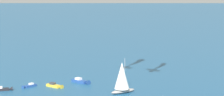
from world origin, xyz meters
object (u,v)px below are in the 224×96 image
(motorboat_trailing, at_px, (82,81))
(motorboat_outer_ring_b, at_px, (55,86))
(motorboat_mid_cluster, at_px, (4,89))
(sailboat_outer_ring_a, at_px, (122,77))
(motorboat_inshore, at_px, (29,86))

(motorboat_trailing, bearing_deg, motorboat_outer_ring_b, 28.08)
(motorboat_mid_cluster, height_order, motorboat_outer_ring_b, motorboat_outer_ring_b)
(motorboat_mid_cluster, bearing_deg, sailboat_outer_ring_a, 165.24)
(motorboat_trailing, distance_m, motorboat_outer_ring_b, 13.06)
(motorboat_inshore, height_order, motorboat_trailing, motorboat_trailing)
(motorboat_outer_ring_b, bearing_deg, motorboat_inshore, -12.19)
(motorboat_mid_cluster, xyz_separation_m, sailboat_outer_ring_a, (-46.14, 12.15, 5.71))
(motorboat_mid_cluster, distance_m, motorboat_outer_ring_b, 20.83)
(motorboat_trailing, height_order, motorboat_outer_ring_b, motorboat_trailing)
(sailboat_outer_ring_a, bearing_deg, motorboat_trailing, -55.48)
(motorboat_inshore, relative_size, sailboat_outer_ring_a, 0.45)
(motorboat_inshore, xyz_separation_m, sailboat_outer_ring_a, (-36.31, 16.37, 5.79))
(motorboat_inshore, distance_m, motorboat_outer_ring_b, 11.17)
(motorboat_inshore, bearing_deg, motorboat_trailing, -170.41)
(sailboat_outer_ring_a, distance_m, motorboat_outer_ring_b, 29.55)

